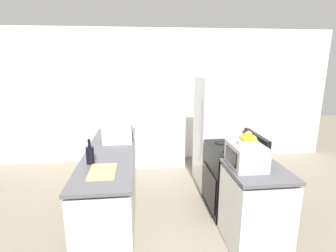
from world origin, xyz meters
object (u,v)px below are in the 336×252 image
object	(u,v)px
wine_bottle	(90,154)
fruit_bowl	(248,140)
stove	(233,178)
microwave	(118,130)
pantry_cabinet	(158,114)
toaster_oven	(246,156)
refrigerator	(220,132)

from	to	relation	value
wine_bottle	fruit_bowl	xyz separation A→B (m)	(1.64, -0.29, 0.20)
stove	microwave	world-z (taller)	microwave
microwave	fruit_bowl	world-z (taller)	fruit_bowl
pantry_cabinet	microwave	bearing A→B (deg)	-116.62
stove	toaster_oven	xyz separation A→B (m)	(-0.13, -0.67, 0.56)
wine_bottle	refrigerator	bearing A→B (deg)	32.41
microwave	pantry_cabinet	bearing A→B (deg)	63.38
pantry_cabinet	wine_bottle	size ratio (longest dim) A/B	7.25
pantry_cabinet	stove	distance (m)	2.05
wine_bottle	toaster_oven	world-z (taller)	wine_bottle
fruit_bowl	refrigerator	bearing A→B (deg)	83.01
stove	fruit_bowl	xyz separation A→B (m)	(-0.13, -0.68, 0.74)
microwave	toaster_oven	xyz separation A→B (m)	(1.40, -1.12, -0.02)
pantry_cabinet	stove	xyz separation A→B (m)	(0.87, -1.77, -0.55)
wine_bottle	stove	bearing A→B (deg)	12.40
refrigerator	wine_bottle	bearing A→B (deg)	-147.59
toaster_oven	fruit_bowl	distance (m)	0.18
stove	refrigerator	world-z (taller)	refrigerator
stove	fruit_bowl	distance (m)	1.02
pantry_cabinet	toaster_oven	size ratio (longest dim) A/B	4.51
pantry_cabinet	wine_bottle	distance (m)	2.34
stove	pantry_cabinet	bearing A→B (deg)	116.23
pantry_cabinet	fruit_bowl	xyz separation A→B (m)	(0.74, -2.46, 0.19)
stove	microwave	distance (m)	1.70
stove	wine_bottle	world-z (taller)	wine_bottle
pantry_cabinet	toaster_oven	xyz separation A→B (m)	(0.74, -2.44, 0.02)
refrigerator	toaster_oven	world-z (taller)	refrigerator
refrigerator	microwave	world-z (taller)	refrigerator
fruit_bowl	toaster_oven	bearing A→B (deg)	88.36
pantry_cabinet	fruit_bowl	distance (m)	2.57
pantry_cabinet	refrigerator	size ratio (longest dim) A/B	1.14
pantry_cabinet	refrigerator	xyz separation A→B (m)	(0.92, -1.01, -0.13)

